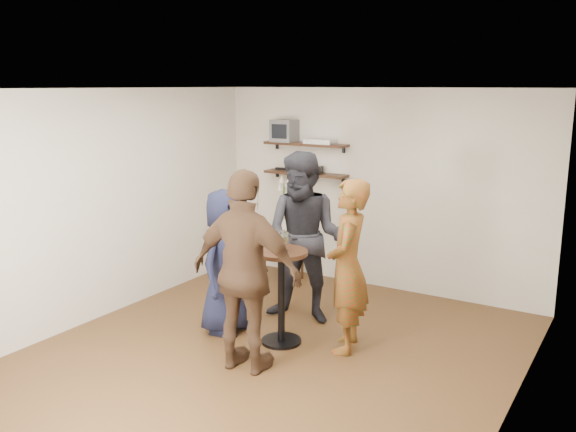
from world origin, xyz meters
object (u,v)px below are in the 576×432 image
Objects in this scene: person_dark at (305,238)px; person_navy at (226,261)px; side_table at (284,247)px; radio at (315,169)px; person_brown at (246,272)px; crt_monitor at (285,131)px; dvd_deck at (320,141)px; person_plaid at (348,266)px; drinks_table at (281,284)px.

person_navy is (-0.57, -0.71, -0.18)m from person_dark.
side_table is 1.55m from person_dark.
person_dark is at bearing -64.77° from radio.
person_dark is at bearing -42.20° from person_navy.
person_dark is 1.36m from person_brown.
side_table is (0.18, -0.32, -1.55)m from crt_monitor.
person_brown is at bearing -75.09° from dvd_deck.
person_plaid is 0.92× the size of person_brown.
crt_monitor is 0.20× the size of person_navy.
radio is at bearing 0.00° from crt_monitor.
dvd_deck is at bearing 103.34° from person_dark.
dvd_deck is 0.39m from radio.
side_table is 0.29× the size of person_brown.
side_table is 2.36m from person_plaid.
side_table is (-0.38, -0.32, -1.43)m from dvd_deck.
crt_monitor is 2.54m from person_navy.
crt_monitor reaches higher than person_navy.
person_dark is (0.67, -1.43, -0.55)m from radio.
radio is at bearing 180.00° from dvd_deck.
side_table is (-0.29, -0.32, -1.05)m from radio.
person_dark is (0.59, -1.43, -0.93)m from dvd_deck.
person_dark is (0.97, -1.11, 0.49)m from side_table.
side_table is at bearing -61.47° from crt_monitor.
person_plaid is (1.43, -1.89, -0.64)m from radio.
drinks_table is 0.72m from person_plaid.
drinks_table is 0.52× the size of person_dark.
crt_monitor is at bearing 119.55° from person_dark.
person_plaid is at bearing -54.64° from dvd_deck.
person_dark is at bearing -48.87° from side_table.
dvd_deck is 2.53m from person_plaid.
dvd_deck is at bearing -162.77° from person_plaid.
person_dark reaches higher than radio.
person_plaid is at bearing -82.66° from person_navy.
side_table is at bearing 122.08° from person_dark.
crt_monitor is 2.91m from person_plaid.
drinks_table is 0.63× the size of person_navy.
person_brown is at bearing -92.69° from person_dark.
dvd_deck is 0.23× the size of person_plaid.
person_dark is at bearing -67.61° from dvd_deck.
dvd_deck reaches higher than drinks_table.
crt_monitor is 0.69m from radio.
person_dark is at bearing -51.40° from crt_monitor.
side_table is 2.74m from person_brown.
person_plaid is (0.65, 0.21, 0.24)m from drinks_table.
person_brown is at bearing -134.88° from person_navy.
person_plaid is 1.08m from person_brown.
person_plaid reaches higher than side_table.
radio is (0.47, 0.00, -0.50)m from crt_monitor.
dvd_deck is 2.55m from drinks_table.
radio reaches higher than side_table.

